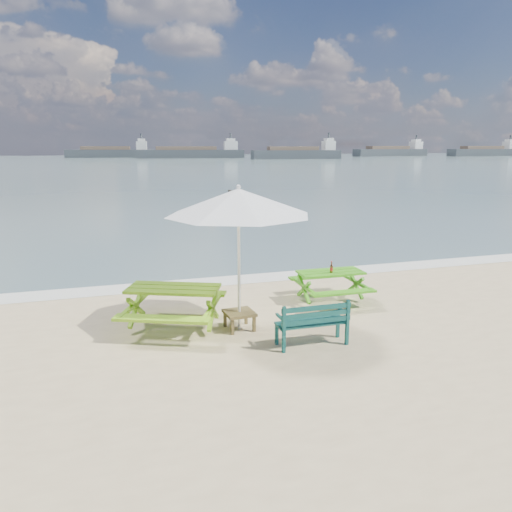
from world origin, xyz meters
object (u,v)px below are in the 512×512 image
object	(u,v)px
picnic_table_left	(174,309)
side_table	(239,320)
swimmer	(212,228)
park_bench	(312,331)
picnic_table_right	(330,287)
patio_umbrella	(238,202)
beer_bottle	(331,269)

from	to	relation	value
picnic_table_left	side_table	bearing A→B (deg)	-19.58
side_table	picnic_table_left	bearing A→B (deg)	160.42
swimmer	park_bench	bearing A→B (deg)	-95.59
picnic_table_left	picnic_table_right	distance (m)	3.75
picnic_table_left	patio_umbrella	distance (m)	2.46
picnic_table_right	patio_umbrella	xyz separation A→B (m)	(-2.48, -1.11, 2.16)
park_bench	swimmer	distance (m)	15.54
park_bench	side_table	size ratio (longest dim) A/B	2.19
picnic_table_left	picnic_table_right	xyz separation A→B (m)	(3.69, 0.68, -0.06)
park_bench	patio_umbrella	size ratio (longest dim) A/B	0.44
patio_umbrella	swimmer	size ratio (longest dim) A/B	1.72
side_table	swimmer	bearing A→B (deg)	79.87
patio_umbrella	swimmer	world-z (taller)	patio_umbrella
park_bench	picnic_table_left	bearing A→B (deg)	145.38
swimmer	picnic_table_left	bearing A→B (deg)	-105.17
patio_umbrella	picnic_table_left	bearing A→B (deg)	160.42
side_table	patio_umbrella	size ratio (longest dim) A/B	0.20
park_bench	patio_umbrella	xyz separation A→B (m)	(-1.05, 1.13, 2.25)
picnic_table_left	beer_bottle	bearing A→B (deg)	8.98
patio_umbrella	beer_bottle	xyz separation A→B (m)	(2.44, 1.01, -1.71)
picnic_table_right	swimmer	xyz separation A→B (m)	(0.08, 13.21, -0.73)
beer_bottle	picnic_table_left	bearing A→B (deg)	-171.02
patio_umbrella	picnic_table_right	bearing A→B (deg)	24.16
picnic_table_right	beer_bottle	bearing A→B (deg)	-109.27
patio_umbrella	beer_bottle	world-z (taller)	patio_umbrella
park_bench	side_table	bearing A→B (deg)	132.90
picnic_table_right	side_table	bearing A→B (deg)	-155.84
park_bench	swimmer	bearing A→B (deg)	84.41
side_table	beer_bottle	xyz separation A→B (m)	(2.44, 1.01, 0.61)
picnic_table_left	swimmer	bearing A→B (deg)	74.83
picnic_table_right	side_table	size ratio (longest dim) A/B	2.82
side_table	swimmer	xyz separation A→B (m)	(2.56, 14.32, -0.58)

